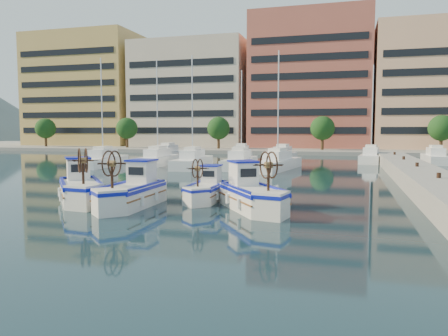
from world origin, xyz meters
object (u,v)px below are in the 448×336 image
(fishing_boat_a, at_px, (80,187))
(fishing_boat_b, at_px, (133,191))
(fishing_boat_d, at_px, (251,193))
(fishing_boat_c, at_px, (207,189))

(fishing_boat_a, relative_size, fishing_boat_b, 1.01)
(fishing_boat_b, height_order, fishing_boat_d, fishing_boat_b)
(fishing_boat_a, relative_size, fishing_boat_d, 1.00)
(fishing_boat_c, bearing_deg, fishing_boat_d, -36.05)
(fishing_boat_b, distance_m, fishing_boat_c, 4.16)
(fishing_boat_b, relative_size, fishing_boat_c, 1.22)
(fishing_boat_b, xyz_separation_m, fishing_boat_c, (3.07, 2.81, -0.15))
(fishing_boat_b, xyz_separation_m, fishing_boat_d, (6.03, 0.78, -0.00))
(fishing_boat_a, height_order, fishing_boat_c, fishing_boat_a)
(fishing_boat_a, height_order, fishing_boat_d, fishing_boat_a)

